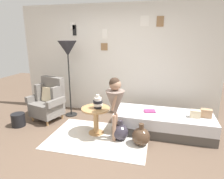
% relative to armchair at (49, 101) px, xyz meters
% --- Properties ---
extents(ground_plane, '(12.00, 12.00, 0.00)m').
position_rel_armchair_xyz_m(ground_plane, '(1.38, -1.10, -0.44)').
color(ground_plane, brown).
extents(gallery_wall, '(4.80, 0.12, 2.60)m').
position_rel_armchair_xyz_m(gallery_wall, '(1.38, 0.85, 0.86)').
color(gallery_wall, silver).
rests_on(gallery_wall, ground).
extents(rug, '(1.86, 1.30, 0.01)m').
position_rel_armchair_xyz_m(rug, '(1.38, -0.57, -0.43)').
color(rug, silver).
rests_on(rug, ground).
extents(armchair, '(0.86, 0.74, 0.97)m').
position_rel_armchair_xyz_m(armchair, '(0.00, 0.00, 0.00)').
color(armchair, tan).
rests_on(armchair, ground).
extents(daybed, '(1.92, 0.85, 0.40)m').
position_rel_armchair_xyz_m(daybed, '(2.55, -0.04, -0.24)').
color(daybed, '#4C4742').
rests_on(daybed, ground).
extents(pillow_head, '(0.21, 0.14, 0.16)m').
position_rel_armchair_xyz_m(pillow_head, '(3.32, -0.04, 0.04)').
color(pillow_head, tan).
rests_on(pillow_head, daybed).
extents(pillow_mid, '(0.18, 0.13, 0.14)m').
position_rel_armchair_xyz_m(pillow_mid, '(3.13, -0.10, 0.03)').
color(pillow_mid, beige).
rests_on(pillow_mid, daybed).
extents(side_table, '(0.55, 0.55, 0.54)m').
position_rel_armchair_xyz_m(side_table, '(1.28, -0.42, -0.06)').
color(side_table, tan).
rests_on(side_table, ground).
extents(vase_striped, '(0.18, 0.18, 0.27)m').
position_rel_armchair_xyz_m(vase_striped, '(1.33, -0.42, 0.21)').
color(vase_striped, black).
rests_on(vase_striped, side_table).
extents(floor_lamp, '(0.42, 0.42, 1.77)m').
position_rel_armchair_xyz_m(floor_lamp, '(0.39, 0.33, 1.11)').
color(floor_lamp, black).
rests_on(floor_lamp, ground).
extents(person_child, '(0.34, 0.34, 1.19)m').
position_rel_armchair_xyz_m(person_child, '(1.70, -0.58, 0.33)').
color(person_child, '#A37A60').
rests_on(person_child, ground).
extents(book_on_daybed, '(0.25, 0.20, 0.03)m').
position_rel_armchair_xyz_m(book_on_daybed, '(2.28, -0.03, -0.02)').
color(book_on_daybed, '#9F3770').
rests_on(book_on_daybed, daybed).
extents(demijohn_near, '(0.30, 0.30, 0.38)m').
position_rel_armchair_xyz_m(demijohn_near, '(1.79, -0.55, -0.29)').
color(demijohn_near, '#332D38').
rests_on(demijohn_near, ground).
extents(demijohn_far, '(0.32, 0.32, 0.41)m').
position_rel_armchair_xyz_m(demijohn_far, '(2.18, -0.64, -0.27)').
color(demijohn_far, '#473323').
rests_on(demijohn_far, ground).
extents(magazine_basket, '(0.28, 0.28, 0.28)m').
position_rel_armchair_xyz_m(magazine_basket, '(-0.45, -0.51, -0.30)').
color(magazine_basket, black).
rests_on(magazine_basket, ground).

